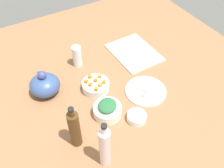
{
  "coord_description": "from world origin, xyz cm",
  "views": [
    {
      "loc": [
        -81.9,
        47.17,
        107.13
      ],
      "look_at": [
        0.0,
        0.0,
        8.0
      ],
      "focal_mm": 39.66,
      "sensor_mm": 36.0,
      "label": 1
    }
  ],
  "objects_px": {
    "teapot": "(45,85)",
    "drinking_glass_0": "(77,56)",
    "bowl_carrots": "(96,86)",
    "bowl_small_side": "(137,117)",
    "cutting_board": "(134,53)",
    "bottle_0": "(105,148)",
    "plate_tofu": "(146,91)",
    "bottle_1": "(75,129)",
    "bowl_greens": "(108,111)"
  },
  "relations": [
    {
      "from": "teapot",
      "to": "drinking_glass_0",
      "type": "relative_size",
      "value": 1.33
    },
    {
      "from": "bowl_carrots",
      "to": "teapot",
      "type": "xyz_separation_m",
      "value": [
        0.12,
        0.25,
        0.03
      ]
    },
    {
      "from": "bowl_carrots",
      "to": "bowl_small_side",
      "type": "distance_m",
      "value": 0.3
    },
    {
      "from": "cutting_board",
      "to": "drinking_glass_0",
      "type": "xyz_separation_m",
      "value": [
        0.08,
        0.37,
        0.06
      ]
    },
    {
      "from": "bowl_carrots",
      "to": "bottle_0",
      "type": "xyz_separation_m",
      "value": [
        -0.41,
        0.17,
        0.1
      ]
    },
    {
      "from": "cutting_board",
      "to": "bottle_0",
      "type": "distance_m",
      "value": 0.79
    },
    {
      "from": "plate_tofu",
      "to": "bottle_1",
      "type": "xyz_separation_m",
      "value": [
        -0.1,
        0.47,
        0.11
      ]
    },
    {
      "from": "teapot",
      "to": "bottle_0",
      "type": "xyz_separation_m",
      "value": [
        -0.53,
        -0.09,
        0.06
      ]
    },
    {
      "from": "bottle_1",
      "to": "drinking_glass_0",
      "type": "distance_m",
      "value": 0.55
    },
    {
      "from": "bowl_carrots",
      "to": "plate_tofu",
      "type": "bearing_deg",
      "value": -124.0
    },
    {
      "from": "bowl_greens",
      "to": "teapot",
      "type": "height_order",
      "value": "teapot"
    },
    {
      "from": "bowl_small_side",
      "to": "bottle_0",
      "type": "xyz_separation_m",
      "value": [
        -0.12,
        0.25,
        0.1
      ]
    },
    {
      "from": "teapot",
      "to": "cutting_board",
      "type": "bearing_deg",
      "value": -86.05
    },
    {
      "from": "bowl_greens",
      "to": "bottle_0",
      "type": "distance_m",
      "value": 0.28
    },
    {
      "from": "drinking_glass_0",
      "to": "bottle_0",
      "type": "bearing_deg",
      "value": 165.85
    },
    {
      "from": "bowl_small_side",
      "to": "drinking_glass_0",
      "type": "height_order",
      "value": "drinking_glass_0"
    },
    {
      "from": "bottle_1",
      "to": "bowl_greens",
      "type": "bearing_deg",
      "value": -70.4
    },
    {
      "from": "bottle_1",
      "to": "cutting_board",
      "type": "bearing_deg",
      "value": -55.02
    },
    {
      "from": "cutting_board",
      "to": "bowl_carrots",
      "type": "xyz_separation_m",
      "value": [
        -0.16,
        0.37,
        0.02
      ]
    },
    {
      "from": "plate_tofu",
      "to": "drinking_glass_0",
      "type": "relative_size",
      "value": 1.68
    },
    {
      "from": "bowl_small_side",
      "to": "drinking_glass_0",
      "type": "distance_m",
      "value": 0.54
    },
    {
      "from": "bowl_greens",
      "to": "bowl_carrots",
      "type": "relative_size",
      "value": 0.97
    },
    {
      "from": "bowl_greens",
      "to": "teapot",
      "type": "relative_size",
      "value": 0.82
    },
    {
      "from": "teapot",
      "to": "bottle_1",
      "type": "bearing_deg",
      "value": -177.52
    },
    {
      "from": "cutting_board",
      "to": "bowl_small_side",
      "type": "height_order",
      "value": "bowl_small_side"
    },
    {
      "from": "drinking_glass_0",
      "to": "cutting_board",
      "type": "bearing_deg",
      "value": -102.34
    },
    {
      "from": "drinking_glass_0",
      "to": "bowl_greens",
      "type": "bearing_deg",
      "value": 176.38
    },
    {
      "from": "plate_tofu",
      "to": "bottle_0",
      "type": "xyz_separation_m",
      "value": [
        -0.25,
        0.4,
        0.12
      ]
    },
    {
      "from": "bowl_small_side",
      "to": "bottle_0",
      "type": "height_order",
      "value": "bottle_0"
    },
    {
      "from": "cutting_board",
      "to": "bowl_greens",
      "type": "bearing_deg",
      "value": 131.35
    },
    {
      "from": "bowl_carrots",
      "to": "bowl_small_side",
      "type": "bearing_deg",
      "value": -164.1
    },
    {
      "from": "plate_tofu",
      "to": "teapot",
      "type": "bearing_deg",
      "value": 60.32
    },
    {
      "from": "teapot",
      "to": "bowl_carrots",
      "type": "bearing_deg",
      "value": -115.3
    },
    {
      "from": "bowl_greens",
      "to": "bowl_small_side",
      "type": "bearing_deg",
      "value": -133.46
    },
    {
      "from": "plate_tofu",
      "to": "bowl_greens",
      "type": "distance_m",
      "value": 0.26
    },
    {
      "from": "cutting_board",
      "to": "bottle_1",
      "type": "distance_m",
      "value": 0.74
    },
    {
      "from": "cutting_board",
      "to": "bottle_1",
      "type": "xyz_separation_m",
      "value": [
        -0.42,
        0.6,
        0.11
      ]
    },
    {
      "from": "plate_tofu",
      "to": "bowl_carrots",
      "type": "distance_m",
      "value": 0.28
    },
    {
      "from": "bowl_carrots",
      "to": "drinking_glass_0",
      "type": "xyz_separation_m",
      "value": [
        0.24,
        0.0,
        0.04
      ]
    },
    {
      "from": "plate_tofu",
      "to": "bowl_small_side",
      "type": "distance_m",
      "value": 0.2
    },
    {
      "from": "bowl_small_side",
      "to": "teapot",
      "type": "relative_size",
      "value": 0.55
    },
    {
      "from": "teapot",
      "to": "bottle_0",
      "type": "relative_size",
      "value": 0.63
    },
    {
      "from": "bowl_carrots",
      "to": "bowl_small_side",
      "type": "relative_size",
      "value": 1.54
    },
    {
      "from": "bowl_carrots",
      "to": "bottle_0",
      "type": "relative_size",
      "value": 0.54
    },
    {
      "from": "cutting_board",
      "to": "teapot",
      "type": "height_order",
      "value": "teapot"
    },
    {
      "from": "bowl_greens",
      "to": "teapot",
      "type": "xyz_separation_m",
      "value": [
        0.3,
        0.22,
        0.03
      ]
    },
    {
      "from": "bowl_carrots",
      "to": "bottle_1",
      "type": "bearing_deg",
      "value": 137.82
    },
    {
      "from": "bowl_greens",
      "to": "bowl_small_side",
      "type": "xyz_separation_m",
      "value": [
        -0.1,
        -0.11,
        -0.01
      ]
    },
    {
      "from": "bowl_carrots",
      "to": "bottle_1",
      "type": "relative_size",
      "value": 0.59
    },
    {
      "from": "plate_tofu",
      "to": "bottle_1",
      "type": "bearing_deg",
      "value": 102.21
    }
  ]
}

